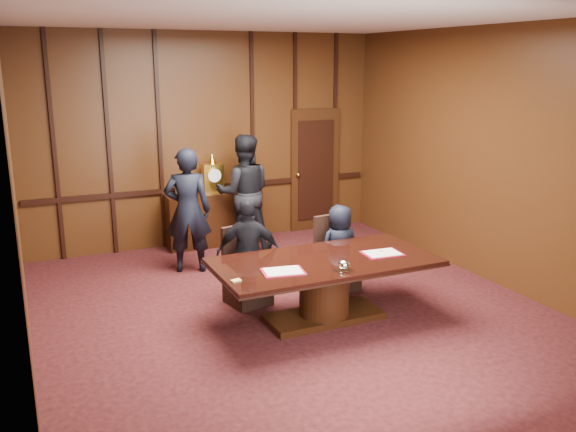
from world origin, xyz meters
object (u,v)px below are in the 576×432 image
Objects in this scene: sideboard at (214,216)px; signatory_right at (340,248)px; witness_right at (244,193)px; signatory_left at (249,253)px; conference_table at (324,279)px; witness_left at (188,211)px.

signatory_right is at bearing -72.17° from sideboard.
sideboard is 0.76m from witness_right.
signatory_left is 1.30m from signatory_right.
sideboard is at bearing -80.97° from signatory_left.
sideboard is 2.78m from signatory_left.
conference_table is 3.10m from witness_right.
signatory_right is at bearing -162.29° from signatory_left.
sideboard is at bearing -72.03° from signatory_right.
witness_right reaches higher than signatory_left.
witness_right is at bearing -77.13° from signatory_right.
signatory_right reaches higher than conference_table.
signatory_left is at bearing 120.06° from witness_left.
witness_right reaches higher than sideboard.
conference_table is 1.38× the size of witness_right.
sideboard is 3.55m from conference_table.
witness_right is (0.37, -0.47, 0.46)m from sideboard.
signatory_right is (0.65, 0.80, 0.08)m from conference_table.
witness_right is at bearing 87.44° from conference_table.
sideboard is 1.16× the size of signatory_left.
conference_table is 2.62m from witness_left.
sideboard is 0.84× the size of witness_right.
witness_left is at bearing -123.25° from sideboard.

